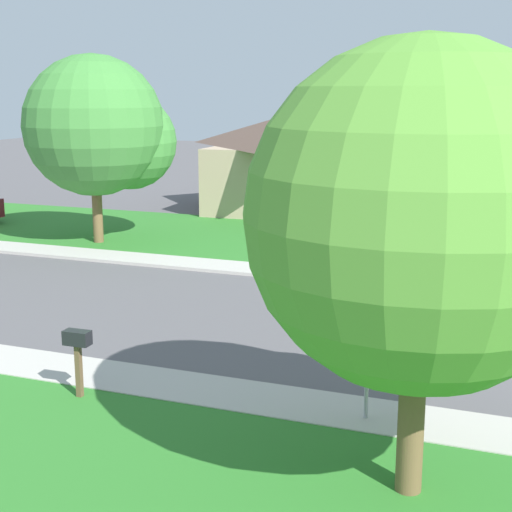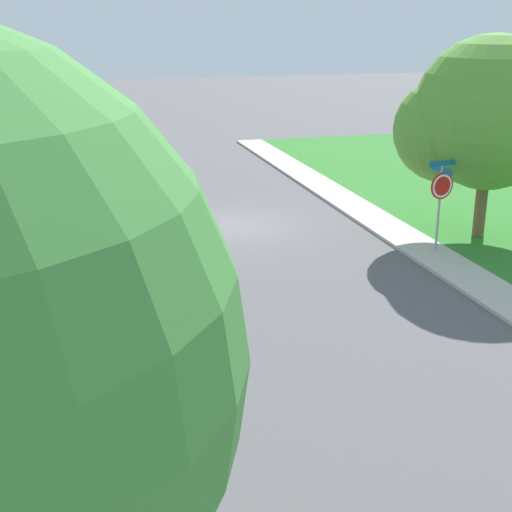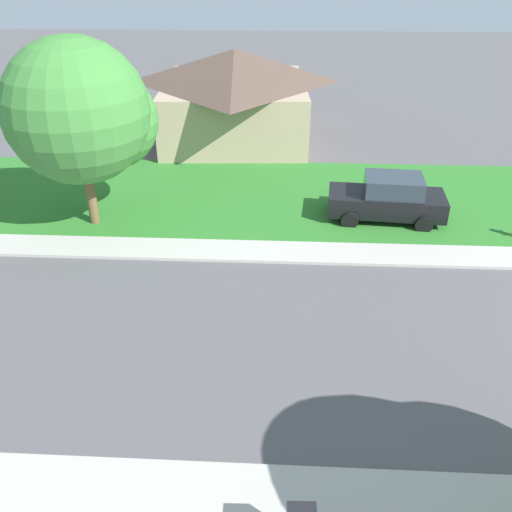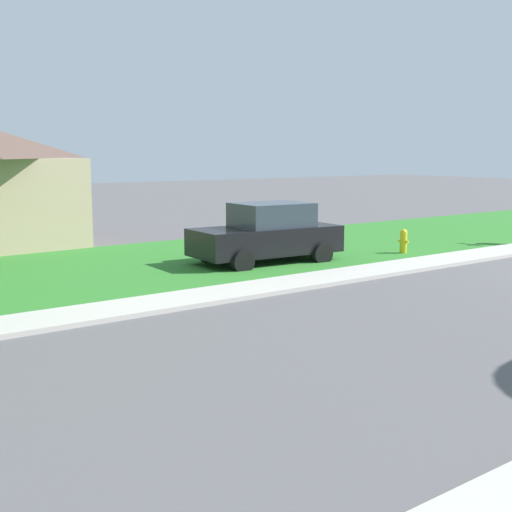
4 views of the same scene
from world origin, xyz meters
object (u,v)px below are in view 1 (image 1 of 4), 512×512
(tree_across_left, at_px, (103,130))
(house_right_setback, at_px, (304,158))
(tree_corner_large, at_px, (437,226))
(stop_sign_far_corner, at_px, (367,315))
(car_black_near_corner, at_px, (409,236))
(mailbox, at_px, (78,347))

(tree_across_left, xyz_separation_m, house_right_setback, (10.44, -4.21, -1.70))
(tree_corner_large, bearing_deg, stop_sign_far_corner, 35.21)
(stop_sign_far_corner, xyz_separation_m, tree_across_left, (11.75, 12.24, 2.19))
(stop_sign_far_corner, bearing_deg, tree_corner_large, -144.79)
(tree_across_left, bearing_deg, stop_sign_far_corner, -133.82)
(car_black_near_corner, xyz_separation_m, mailbox, (-13.29, 3.54, 0.14))
(house_right_setback, bearing_deg, stop_sign_far_corner, -160.12)
(mailbox, bearing_deg, stop_sign_far_corner, -79.88)
(car_black_near_corner, distance_m, house_right_setback, 11.89)
(tree_corner_large, bearing_deg, car_black_near_corner, 10.76)
(car_black_near_corner, distance_m, tree_corner_large, 14.73)
(tree_across_left, relative_size, mailbox, 5.13)
(car_black_near_corner, xyz_separation_m, tree_corner_large, (-14.20, -2.70, 2.86))
(stop_sign_far_corner, distance_m, tree_across_left, 17.10)
(car_black_near_corner, height_order, mailbox, car_black_near_corner)
(stop_sign_far_corner, relative_size, tree_corner_large, 0.45)
(stop_sign_far_corner, distance_m, tree_corner_large, 2.87)
(stop_sign_far_corner, distance_m, car_black_near_corner, 12.53)
(tree_across_left, height_order, tree_corner_large, tree_across_left)
(car_black_near_corner, height_order, tree_across_left, tree_across_left)
(tree_across_left, distance_m, mailbox, 14.89)
(house_right_setback, bearing_deg, tree_across_left, 158.03)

